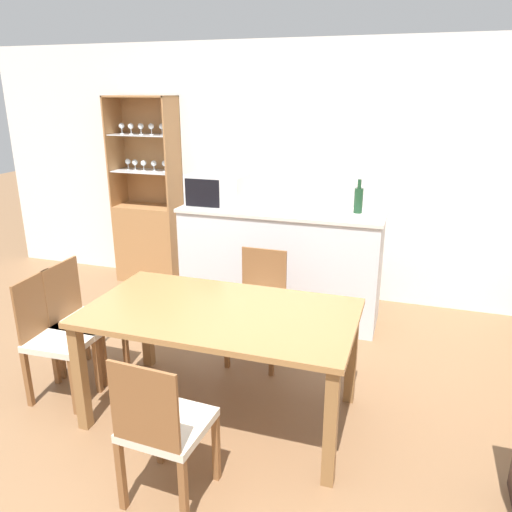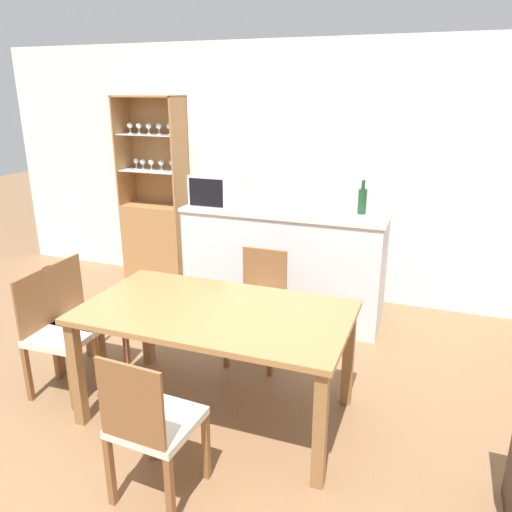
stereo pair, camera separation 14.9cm
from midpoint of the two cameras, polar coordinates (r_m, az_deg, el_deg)
ground_plane at (r=3.43m, az=-9.14°, el=-19.22°), size 18.00×18.00×0.00m
wall_back at (r=5.22m, az=4.48°, el=9.52°), size 6.80×0.06×2.55m
kitchen_counter at (r=4.69m, az=4.06°, el=-0.96°), size 1.87×0.58×1.05m
display_cabinet at (r=5.75m, az=-10.54°, el=3.23°), size 0.71×0.37×2.03m
dining_table at (r=3.21m, az=-3.29°, el=-7.62°), size 1.70×0.94×0.76m
dining_chair_side_left_near at (r=3.79m, az=-20.72°, el=-8.30°), size 0.42×0.42×0.88m
dining_chair_head_near at (r=2.73m, az=-10.20°, el=-18.49°), size 0.43×0.43×0.88m
dining_chair_head_far at (r=3.97m, az=1.33°, el=-5.78°), size 0.41×0.41×0.88m
dining_chair_side_left_far at (r=3.98m, az=-18.08°, el=-6.67°), size 0.40×0.40×0.88m
microwave at (r=4.71m, az=-3.02°, el=7.59°), size 0.52×0.38×0.29m
wine_bottle at (r=4.48m, az=13.00°, el=6.20°), size 0.08×0.08×0.30m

